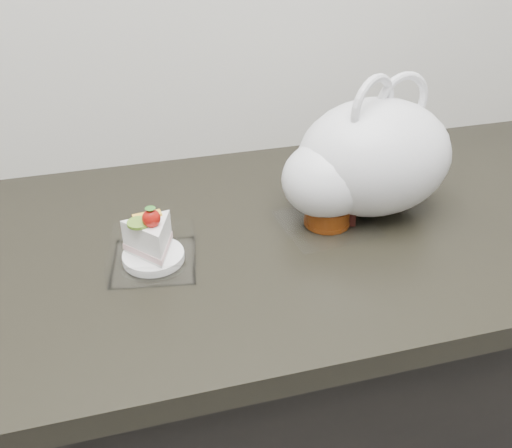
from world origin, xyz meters
TOP-DOWN VIEW (x-y plane):
  - counter at (0.00, 1.69)m, footprint 2.04×0.64m
  - cake_tray at (-0.14, 1.65)m, footprint 0.15×0.15m
  - mooncake_wrap at (0.16, 1.68)m, footprint 0.17×0.16m
  - plastic_bag at (0.23, 1.71)m, footprint 0.35×0.29m

SIDE VIEW (x-z plane):
  - counter at x=0.00m, z-range 0.00..0.90m
  - mooncake_wrap at x=0.16m, z-range 0.90..0.93m
  - cake_tray at x=-0.14m, z-range 0.88..0.98m
  - plastic_bag at x=0.23m, z-range 0.87..1.12m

